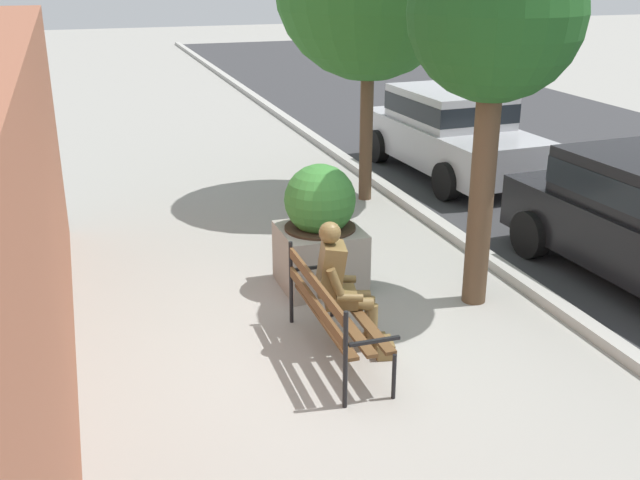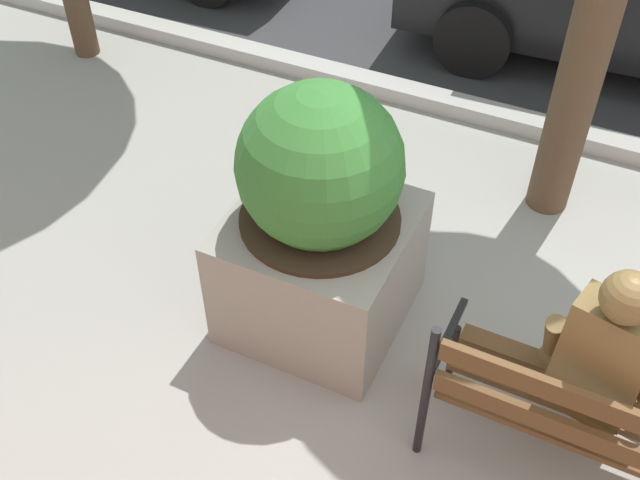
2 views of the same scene
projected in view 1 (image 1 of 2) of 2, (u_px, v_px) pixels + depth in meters
ground_plane at (316, 349)px, 7.69m from camera, size 80.00×80.00×0.00m
curb_stone at (557, 305)px, 8.52m from camera, size 60.00×0.20×0.12m
building_wall_behind at (18, 302)px, 5.03m from camera, size 12.00×0.50×3.20m
park_bench at (331, 309)px, 7.34m from camera, size 1.81×0.55×0.95m
bronze_statue_seated at (345, 288)px, 7.51m from camera, size 0.76×0.80×1.37m
concrete_planter at (320, 230)px, 8.93m from camera, size 0.95×0.95×1.53m
street_tree_down_street at (496, 18)px, 7.66m from camera, size 1.85×1.85×4.19m
parked_car_silver at (450, 130)px, 13.67m from camera, size 4.17×2.07×1.56m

